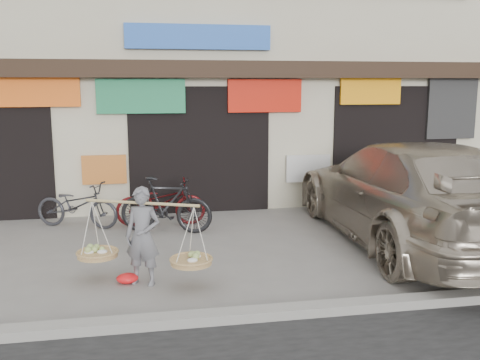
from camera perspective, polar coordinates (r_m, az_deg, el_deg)
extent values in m
plane|color=gray|center=(8.39, -1.57, -8.94)|extent=(70.00, 70.00, 0.00)
cube|color=gray|center=(6.54, 1.23, -14.12)|extent=(70.00, 0.25, 0.12)
cube|color=beige|center=(14.40, -5.75, 13.17)|extent=(14.00, 6.00, 7.00)
cube|color=black|center=(11.25, -4.34, 11.72)|extent=(14.00, 0.35, 0.35)
cube|color=black|center=(11.73, -4.44, 3.34)|extent=(3.00, 0.60, 2.70)
cube|color=black|center=(12.99, 15.75, 3.66)|extent=(3.00, 0.60, 2.70)
cube|color=orange|center=(11.43, -20.72, 8.82)|extent=(1.60, 0.08, 0.60)
cube|color=#207F4E|center=(11.25, -10.50, 8.78)|extent=(1.80, 0.08, 0.70)
cube|color=red|center=(11.55, 2.66, 8.97)|extent=(1.60, 0.08, 0.70)
cube|color=#FF9B0E|center=(12.32, 13.75, 9.24)|extent=(1.40, 0.08, 0.60)
cube|color=#282828|center=(13.27, 21.65, 7.14)|extent=(1.20, 0.08, 1.40)
cube|color=#CA6C27|center=(11.41, -14.27, 1.08)|extent=(0.90, 0.08, 0.60)
cube|color=silver|center=(11.96, 7.27, 1.24)|extent=(1.00, 0.08, 0.60)
cube|color=blue|center=(11.35, -4.43, 14.99)|extent=(3.00, 0.08, 0.50)
imported|color=slate|center=(7.50, -10.33, -5.93)|extent=(0.59, 0.50, 1.38)
cylinder|color=tan|center=(7.39, -10.45, -2.42)|extent=(1.53, 0.69, 0.04)
cylinder|color=tan|center=(7.88, -14.95, -7.66)|extent=(0.56, 0.56, 0.07)
ellipsoid|color=#A5BF66|center=(7.86, -14.97, -7.25)|extent=(0.39, 0.39, 0.10)
cylinder|color=tan|center=(7.36, -5.22, -8.65)|extent=(0.56, 0.56, 0.07)
ellipsoid|color=#A5BF66|center=(7.34, -5.23, -8.20)|extent=(0.39, 0.39, 0.10)
imported|color=#2D2E33|center=(10.80, -16.99, -2.57)|extent=(1.79, 1.20, 0.89)
imported|color=black|center=(10.06, -7.91, -2.66)|extent=(1.82, 1.02, 1.05)
imported|color=#520E10|center=(10.60, -8.45, -2.38)|extent=(1.77, 0.68, 0.92)
imported|color=#A89A87|center=(9.75, 17.60, -1.24)|extent=(2.66, 6.24, 1.79)
cube|color=black|center=(12.45, 11.51, -0.16)|extent=(1.70, 0.14, 0.45)
cube|color=silver|center=(12.54, 11.37, -0.55)|extent=(0.45, 0.03, 0.12)
ellipsoid|color=red|center=(7.77, -11.92, -10.22)|extent=(0.31, 0.25, 0.14)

